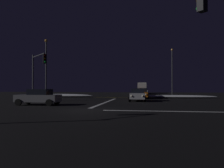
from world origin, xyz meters
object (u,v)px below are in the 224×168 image
at_px(sedan_white, 144,91).
at_px(traffic_signal_nw, 38,68).
at_px(sedan_orange, 142,93).
at_px(streetlamp_right_far, 172,69).
at_px(streetlamp_left_near, 46,64).
at_px(sedan_silver, 138,95).
at_px(sedan_black, 140,93).
at_px(sedan_red, 141,91).
at_px(sedan_green, 142,92).
at_px(sedan_gray_crossing, 39,97).
at_px(box_truck, 142,87).

bearing_deg(sedan_white, traffic_signal_nw, -114.58).
relative_size(sedan_orange, streetlamp_right_far, 0.44).
bearing_deg(streetlamp_right_far, streetlamp_left_near, -141.61).
distance_m(sedan_silver, sedan_black, 11.56).
bearing_deg(traffic_signal_nw, sedan_red, 70.82).
bearing_deg(sedan_white, sedan_green, -92.09).
distance_m(sedan_green, sedan_red, 12.77).
relative_size(sedan_orange, sedan_green, 1.00).
height_order(traffic_signal_nw, streetlamp_left_near, streetlamp_left_near).
bearing_deg(sedan_white, streetlamp_left_near, -125.09).
height_order(sedan_black, sedan_red, same).
relative_size(sedan_gray_crossing, streetlamp_left_near, 0.48).
height_order(box_truck, traffic_signal_nw, traffic_signal_nw).
bearing_deg(sedan_green, sedan_white, 87.91).
xyz_separation_m(sedan_green, box_truck, (-0.27, 19.60, 0.91)).
relative_size(sedan_black, streetlamp_right_far, 0.44).
bearing_deg(sedan_red, streetlamp_left_near, -116.87).
distance_m(streetlamp_left_near, streetlamp_right_far, 25.77).
distance_m(sedan_silver, sedan_orange, 6.06).
bearing_deg(sedan_orange, sedan_white, 89.43).
xyz_separation_m(sedan_orange, box_truck, (-0.33, 30.67, 0.91)).
distance_m(sedan_black, streetlamp_left_near, 16.80).
relative_size(sedan_white, streetlamp_left_near, 0.48).
xyz_separation_m(sedan_orange, sedan_green, (-0.06, 11.07, 0.00)).
distance_m(sedan_orange, streetlamp_right_far, 15.03).
bearing_deg(streetlamp_left_near, box_truck, 67.77).
bearing_deg(sedan_gray_crossing, sedan_silver, 39.52).
xyz_separation_m(sedan_white, traffic_signal_nw, (-12.29, -26.86, 3.23)).
relative_size(sedan_red, streetlamp_right_far, 0.44).
relative_size(sedan_silver, traffic_signal_nw, 0.74).
bearing_deg(box_truck, streetlamp_left_near, -112.23).
distance_m(box_truck, sedan_gray_crossing, 45.52).
distance_m(sedan_orange, sedan_gray_crossing, 16.99).
relative_size(sedan_silver, sedan_orange, 1.00).
distance_m(sedan_black, traffic_signal_nw, 19.42).
xyz_separation_m(sedan_black, sedan_green, (0.32, 5.56, 0.00)).
bearing_deg(sedan_orange, sedan_black, 93.90).
distance_m(sedan_silver, streetlamp_right_far, 20.59).
height_order(sedan_red, box_truck, box_truck).
bearing_deg(sedan_silver, sedan_red, 90.10).
bearing_deg(sedan_gray_crossing, sedan_green, 68.51).
bearing_deg(streetlamp_right_far, sedan_orange, -115.18).
relative_size(sedan_white, sedan_gray_crossing, 1.00).
bearing_deg(sedan_orange, traffic_signal_nw, -141.57).
xyz_separation_m(sedan_silver, sedan_green, (0.37, 17.12, 0.00)).
relative_size(sedan_black, traffic_signal_nw, 0.74).
bearing_deg(traffic_signal_nw, sedan_white, 65.42).
distance_m(sedan_silver, box_truck, 36.73).
relative_size(sedan_red, sedan_gray_crossing, 1.00).
bearing_deg(streetlamp_right_far, traffic_signal_nw, -128.93).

